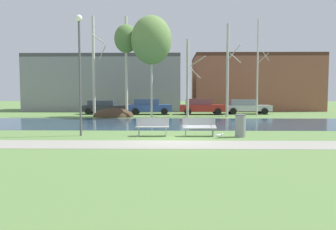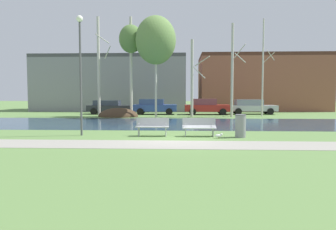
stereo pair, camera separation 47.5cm
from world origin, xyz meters
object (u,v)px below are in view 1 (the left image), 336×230
(trash_bin, at_px, (240,125))
(streetlamp, at_px, (80,56))
(bench_left, at_px, (153,126))
(parked_sedan_second_blue, at_px, (149,106))
(parked_hatch_third_red, at_px, (201,106))
(parked_van_nearest_dark, at_px, (104,107))
(bench_right, at_px, (199,126))
(seagull, at_px, (219,135))
(parked_wagon_fourth_silver, at_px, (246,106))

(trash_bin, relative_size, streetlamp, 0.19)
(bench_left, relative_size, parked_sedan_second_blue, 0.38)
(trash_bin, bearing_deg, parked_hatch_third_red, 91.75)
(bench_left, distance_m, parked_hatch_third_red, 16.36)
(parked_hatch_third_red, bearing_deg, parked_van_nearest_dark, 178.22)
(bench_right, xyz_separation_m, parked_hatch_third_red, (1.42, 15.94, 0.33))
(bench_right, height_order, parked_hatch_third_red, parked_hatch_third_red)
(parked_van_nearest_dark, height_order, parked_hatch_third_red, parked_hatch_third_red)
(streetlamp, bearing_deg, parked_hatch_third_red, 65.75)
(trash_bin, height_order, streetlamp, streetlamp)
(parked_van_nearest_dark, xyz_separation_m, parked_sedan_second_blue, (4.46, -0.20, 0.05))
(bench_right, bearing_deg, bench_left, 180.00)
(bench_right, bearing_deg, parked_van_nearest_dark, 116.45)
(bench_left, relative_size, trash_bin, 1.50)
(parked_van_nearest_dark, height_order, parked_sedan_second_blue, parked_sedan_second_blue)
(seagull, xyz_separation_m, streetlamp, (-6.61, 0.76, 3.69))
(parked_sedan_second_blue, height_order, parked_hatch_third_red, parked_hatch_third_red)
(streetlamp, distance_m, parked_sedan_second_blue, 16.42)
(seagull, bearing_deg, parked_wagon_fourth_silver, 73.84)
(parked_van_nearest_dark, bearing_deg, streetlamp, -81.83)
(streetlamp, bearing_deg, parked_sedan_second_blue, 82.40)
(bench_right, relative_size, seagull, 4.08)
(seagull, bearing_deg, parked_hatch_third_red, 88.10)
(seagull, xyz_separation_m, parked_hatch_third_red, (0.55, 16.66, 0.67))
(parked_van_nearest_dark, relative_size, parked_wagon_fourth_silver, 0.96)
(trash_bin, xyz_separation_m, parked_wagon_fourth_silver, (4.01, 17.02, 0.21))
(bench_left, distance_m, bench_right, 2.25)
(seagull, distance_m, parked_wagon_fourth_silver, 18.17)
(parked_van_nearest_dark, xyz_separation_m, parked_hatch_third_red, (9.49, -0.29, 0.07))
(parked_sedan_second_blue, distance_m, parked_hatch_third_red, 5.03)
(trash_bin, bearing_deg, parked_wagon_fourth_silver, 76.75)
(streetlamp, distance_m, parked_hatch_third_red, 17.70)
(trash_bin, height_order, parked_van_nearest_dark, parked_van_nearest_dark)
(bench_right, xyz_separation_m, streetlamp, (-5.75, 0.03, 3.35))
(bench_left, height_order, trash_bin, trash_bin)
(bench_left, bearing_deg, parked_sedan_second_blue, 94.84)
(seagull, relative_size, streetlamp, 0.07)
(bench_right, bearing_deg, parked_sedan_second_blue, 102.69)
(streetlamp, bearing_deg, bench_right, -0.32)
(trash_bin, xyz_separation_m, parked_sedan_second_blue, (-5.53, 16.33, 0.23))
(bench_right, distance_m, parked_van_nearest_dark, 18.13)
(bench_right, xyz_separation_m, trash_bin, (1.91, -0.30, 0.08))
(trash_bin, distance_m, streetlamp, 8.34)
(trash_bin, height_order, parked_wagon_fourth_silver, parked_wagon_fourth_silver)
(bench_right, height_order, parked_sedan_second_blue, parked_sedan_second_blue)
(streetlamp, relative_size, parked_wagon_fourth_silver, 1.25)
(streetlamp, xyz_separation_m, parked_sedan_second_blue, (2.14, 16.00, -3.04))
(parked_sedan_second_blue, height_order, parked_wagon_fourth_silver, parked_sedan_second_blue)
(seagull, xyz_separation_m, parked_wagon_fourth_silver, (5.06, 17.44, 0.64))
(parked_van_nearest_dark, relative_size, parked_sedan_second_blue, 1.06)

